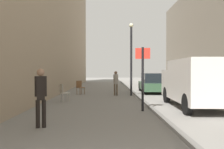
{
  "coord_description": "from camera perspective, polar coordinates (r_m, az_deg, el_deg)",
  "views": [
    {
      "loc": [
        -0.21,
        -2.38,
        1.66
      ],
      "look_at": [
        -0.01,
        12.89,
        1.39
      ],
      "focal_mm": 37.6,
      "sensor_mm": 36.0,
      "label": 1
    }
  ],
  "objects": [
    {
      "name": "parked_car",
      "position": [
        17.89,
        9.95,
        -2.05
      ],
      "size": [
        1.94,
        4.25,
        1.45
      ],
      "rotation": [
        0.0,
        0.0,
        -0.03
      ],
      "color": "#335138",
      "rests_on": "ground_plane"
    },
    {
      "name": "lamp_post",
      "position": [
        15.52,
        4.7,
        4.93
      ],
      "size": [
        0.28,
        0.28,
        4.76
      ],
      "color": "black",
      "rests_on": "ground_plane"
    },
    {
      "name": "kerb_strip",
      "position": [
        14.58,
        6.35,
        -5.3
      ],
      "size": [
        0.16,
        40.0,
        0.12
      ],
      "primitive_type": "cube",
      "color": "#615F5B",
      "rests_on": "ground_plane"
    },
    {
      "name": "cafe_chair_by_doorway",
      "position": [
        12.65,
        -11.73,
        -4.07
      ],
      "size": [
        0.6,
        0.6,
        0.94
      ],
      "rotation": [
        0.0,
        0.0,
        5.24
      ],
      "color": "#B7B2A8",
      "rests_on": "ground_plane"
    },
    {
      "name": "ground_plane",
      "position": [
        14.48,
        0.1,
        -5.58
      ],
      "size": [
        80.0,
        80.0,
        0.0
      ],
      "primitive_type": "plane",
      "color": "gray"
    },
    {
      "name": "cafe_chair_near_window",
      "position": [
        16.43,
        -7.81,
        -2.89
      ],
      "size": [
        0.62,
        0.62,
        0.94
      ],
      "rotation": [
        0.0,
        0.0,
        3.88
      ],
      "color": "brown",
      "rests_on": "ground_plane"
    },
    {
      "name": "pedestrian_main_foreground",
      "position": [
        15.48,
        0.93,
        -1.7
      ],
      "size": [
        0.32,
        0.21,
        1.61
      ],
      "rotation": [
        0.0,
        0.0,
        0.18
      ],
      "color": "brown",
      "rests_on": "ground_plane"
    },
    {
      "name": "street_sign_post",
      "position": [
        9.6,
        7.48,
        0.32
      ],
      "size": [
        0.59,
        0.15,
        2.6
      ],
      "rotation": [
        0.0,
        0.0,
        2.94
      ],
      "color": "black",
      "rests_on": "ground_plane"
    },
    {
      "name": "delivery_van",
      "position": [
        11.0,
        19.83,
        -1.68
      ],
      "size": [
        2.13,
        4.98,
        2.12
      ],
      "rotation": [
        0.0,
        0.0,
        -0.02
      ],
      "color": "silver",
      "rests_on": "ground_plane"
    },
    {
      "name": "pedestrian_mid_block",
      "position": [
        7.09,
        -16.93,
        -4.45
      ],
      "size": [
        0.33,
        0.24,
        1.71
      ],
      "rotation": [
        0.0,
        0.0,
        0.29
      ],
      "color": "black",
      "rests_on": "ground_plane"
    }
  ]
}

